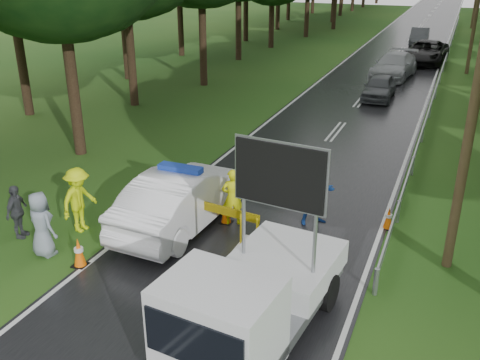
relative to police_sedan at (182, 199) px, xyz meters
The scene contains 20 objects.
ground 2.67m from the police_sedan, 33.02° to the right, with size 160.00×160.00×0.00m, color #194814.
road 28.71m from the police_sedan, 85.76° to the left, with size 7.00×140.00×0.02m, color black.
guardrail 28.88m from the police_sedan, 78.37° to the left, with size 0.12×60.06×0.70m.
police_sedan is the anchor object (origin of this frame).
work_truck 5.56m from the police_sedan, 47.78° to the right, with size 2.68×5.16×3.96m.
barrier 1.37m from the police_sedan, 15.98° to the right, with size 2.57×0.39×1.07m.
officer 1.47m from the police_sedan, 25.10° to the left, with size 0.64×0.42×1.75m, color #D8DF0C.
civilian 3.97m from the police_sedan, 24.13° to the left, with size 0.97×0.76×2.00m, color #1A4AAD.
bystander_left 2.91m from the police_sedan, 151.69° to the right, with size 1.24×0.71×1.92m, color #D4EF0D.
bystander_mid 4.58m from the police_sedan, 148.73° to the right, with size 0.92×0.38×1.57m, color #3C3E44.
bystander_right 3.87m from the police_sedan, 132.01° to the right, with size 0.88×0.57×1.80m, color gray.
queue_car_first 17.66m from the police_sedan, 80.48° to the left, with size 1.56×3.87×1.32m, color #414549.
queue_car_second 23.60m from the police_sedan, 82.89° to the left, with size 2.19×5.38×1.56m, color #999DA1.
queue_car_third 29.75m from the police_sedan, 81.50° to the left, with size 2.68×5.82×1.62m, color black.
queue_car_fourth 38.75m from the police_sedan, 85.39° to the left, with size 1.51×4.32×1.42m, color #3A3D42.
cone_near_left 3.33m from the police_sedan, 114.76° to the right, with size 0.38×0.38×0.80m.
cone_center 1.37m from the police_sedan, 29.03° to the left, with size 0.37×0.37×0.78m.
cone_far 4.13m from the police_sedan, 62.06° to the left, with size 0.35×0.35×0.74m.
cone_left_mid 1.44m from the police_sedan, 155.47° to the right, with size 0.38×0.38×0.80m.
cone_right 6.02m from the police_sedan, 20.51° to the left, with size 0.32×0.32×0.68m.
Camera 1 is at (4.79, -10.95, 7.38)m, focal length 40.00 mm.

